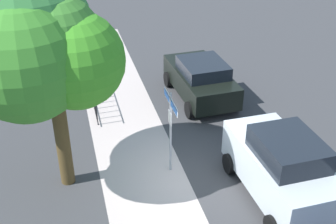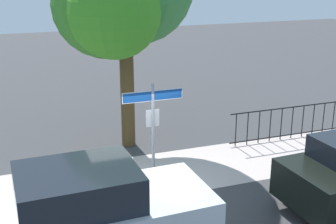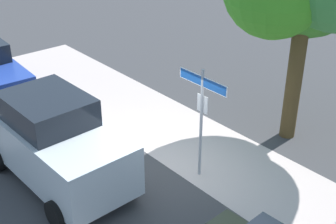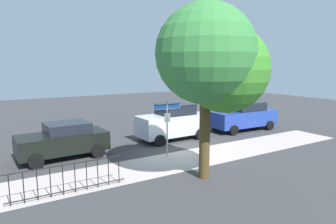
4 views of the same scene
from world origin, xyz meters
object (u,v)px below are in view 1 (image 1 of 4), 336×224
(street_sign, at_px, (171,117))
(car_silver, at_px, (281,167))
(shade_tree, at_px, (35,44))
(car_black, at_px, (201,79))

(street_sign, xyz_separation_m, car_silver, (-2.00, -2.68, -0.88))
(street_sign, relative_size, shade_tree, 0.42)
(shade_tree, height_order, car_silver, shade_tree)
(car_silver, distance_m, car_black, 6.33)
(car_silver, bearing_deg, shade_tree, 68.67)
(street_sign, xyz_separation_m, shade_tree, (0.21, 3.47, 2.54))
(car_silver, bearing_deg, street_sign, 51.67)
(shade_tree, xyz_separation_m, car_silver, (-2.20, -6.14, -3.43))
(shade_tree, xyz_separation_m, car_black, (4.11, -5.87, -3.61))
(street_sign, distance_m, shade_tree, 4.31)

